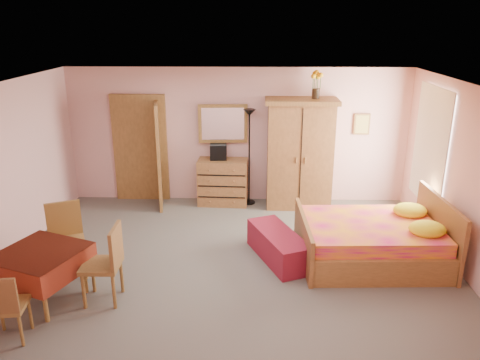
{
  "coord_description": "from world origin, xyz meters",
  "views": [
    {
      "loc": [
        0.28,
        -6.3,
        3.41
      ],
      "look_at": [
        0.1,
        0.3,
        1.15
      ],
      "focal_mm": 35.0,
      "sensor_mm": 36.0,
      "label": 1
    }
  ],
  "objects_px": {
    "chair_east": "(101,264)",
    "chair_north": "(67,242)",
    "stereo": "(218,152)",
    "sunflower_vase": "(316,85)",
    "floor_lamp": "(249,158)",
    "dining_table": "(44,276)",
    "bed": "(371,230)",
    "chest_of_drawers": "(223,182)",
    "wardrobe": "(300,154)",
    "chair_south": "(8,305)",
    "wall_mirror": "(223,124)",
    "bench": "(278,246)"
  },
  "relations": [
    {
      "from": "chair_east",
      "to": "chair_north",
      "type": "bearing_deg",
      "value": 46.92
    },
    {
      "from": "stereo",
      "to": "sunflower_vase",
      "type": "distance_m",
      "value": 2.2
    },
    {
      "from": "stereo",
      "to": "floor_lamp",
      "type": "distance_m",
      "value": 0.6
    },
    {
      "from": "floor_lamp",
      "to": "dining_table",
      "type": "distance_m",
      "value": 4.34
    },
    {
      "from": "bed",
      "to": "chest_of_drawers",
      "type": "bearing_deg",
      "value": 134.41
    },
    {
      "from": "chair_north",
      "to": "dining_table",
      "type": "bearing_deg",
      "value": 58.55
    },
    {
      "from": "chest_of_drawers",
      "to": "wardrobe",
      "type": "distance_m",
      "value": 1.57
    },
    {
      "from": "stereo",
      "to": "chair_south",
      "type": "distance_m",
      "value": 4.72
    },
    {
      "from": "wall_mirror",
      "to": "bed",
      "type": "relative_size",
      "value": 0.45
    },
    {
      "from": "wall_mirror",
      "to": "sunflower_vase",
      "type": "xyz_separation_m",
      "value": [
        1.7,
        -0.25,
        0.77
      ]
    },
    {
      "from": "stereo",
      "to": "bench",
      "type": "xyz_separation_m",
      "value": [
        1.05,
        -2.27,
        -0.82
      ]
    },
    {
      "from": "bench",
      "to": "chair_east",
      "type": "bearing_deg",
      "value": -153.18
    },
    {
      "from": "stereo",
      "to": "bench",
      "type": "distance_m",
      "value": 2.63
    },
    {
      "from": "bed",
      "to": "chair_east",
      "type": "xyz_separation_m",
      "value": [
        -3.65,
        -1.18,
        0.03
      ]
    },
    {
      "from": "wall_mirror",
      "to": "sunflower_vase",
      "type": "height_order",
      "value": "sunflower_vase"
    },
    {
      "from": "chair_east",
      "to": "floor_lamp",
      "type": "bearing_deg",
      "value": -28.87
    },
    {
      "from": "dining_table",
      "to": "chair_east",
      "type": "height_order",
      "value": "chair_east"
    },
    {
      "from": "chest_of_drawers",
      "to": "sunflower_vase",
      "type": "bearing_deg",
      "value": 1.31
    },
    {
      "from": "stereo",
      "to": "floor_lamp",
      "type": "xyz_separation_m",
      "value": [
        0.59,
        0.0,
        -0.11
      ]
    },
    {
      "from": "chest_of_drawers",
      "to": "wardrobe",
      "type": "relative_size",
      "value": 0.46
    },
    {
      "from": "chest_of_drawers",
      "to": "wardrobe",
      "type": "xyz_separation_m",
      "value": [
        1.45,
        -0.07,
        0.59
      ]
    },
    {
      "from": "sunflower_vase",
      "to": "chair_north",
      "type": "xyz_separation_m",
      "value": [
        -3.68,
        -2.74,
        -1.81
      ]
    },
    {
      "from": "floor_lamp",
      "to": "chair_north",
      "type": "distance_m",
      "value": 3.79
    },
    {
      "from": "wardrobe",
      "to": "bed",
      "type": "relative_size",
      "value": 0.99
    },
    {
      "from": "sunflower_vase",
      "to": "chair_south",
      "type": "relative_size",
      "value": 0.58
    },
    {
      "from": "floor_lamp",
      "to": "chair_south",
      "type": "xyz_separation_m",
      "value": [
        -2.63,
        -4.21,
        -0.5
      ]
    },
    {
      "from": "stereo",
      "to": "bed",
      "type": "distance_m",
      "value": 3.34
    },
    {
      "from": "chest_of_drawers",
      "to": "bench",
      "type": "height_order",
      "value": "chest_of_drawers"
    },
    {
      "from": "bed",
      "to": "chair_east",
      "type": "relative_size",
      "value": 2.05
    },
    {
      "from": "chest_of_drawers",
      "to": "bed",
      "type": "relative_size",
      "value": 0.45
    },
    {
      "from": "wardrobe",
      "to": "chair_south",
      "type": "height_order",
      "value": "wardrobe"
    },
    {
      "from": "floor_lamp",
      "to": "bench",
      "type": "height_order",
      "value": "floor_lamp"
    },
    {
      "from": "stereo",
      "to": "wardrobe",
      "type": "bearing_deg",
      "value": -4.21
    },
    {
      "from": "wall_mirror",
      "to": "wardrobe",
      "type": "height_order",
      "value": "wardrobe"
    },
    {
      "from": "sunflower_vase",
      "to": "chair_east",
      "type": "height_order",
      "value": "sunflower_vase"
    },
    {
      "from": "floor_lamp",
      "to": "dining_table",
      "type": "relative_size",
      "value": 1.95
    },
    {
      "from": "wall_mirror",
      "to": "bench",
      "type": "relative_size",
      "value": 0.73
    },
    {
      "from": "sunflower_vase",
      "to": "chair_north",
      "type": "relative_size",
      "value": 0.49
    },
    {
      "from": "chair_south",
      "to": "bench",
      "type": "bearing_deg",
      "value": 24.65
    },
    {
      "from": "chair_east",
      "to": "bed",
      "type": "bearing_deg",
      "value": -72.86
    },
    {
      "from": "chest_of_drawers",
      "to": "floor_lamp",
      "type": "distance_m",
      "value": 0.7
    },
    {
      "from": "wall_mirror",
      "to": "dining_table",
      "type": "xyz_separation_m",
      "value": [
        -2.06,
        -3.62,
        -1.2
      ]
    },
    {
      "from": "dining_table",
      "to": "chair_east",
      "type": "xyz_separation_m",
      "value": [
        0.74,
        0.03,
        0.16
      ]
    },
    {
      "from": "bed",
      "to": "chair_north",
      "type": "relative_size",
      "value": 2.03
    },
    {
      "from": "floor_lamp",
      "to": "sunflower_vase",
      "type": "distance_m",
      "value": 1.84
    },
    {
      "from": "floor_lamp",
      "to": "wardrobe",
      "type": "relative_size",
      "value": 0.9
    },
    {
      "from": "stereo",
      "to": "chair_east",
      "type": "xyz_separation_m",
      "value": [
        -1.24,
        -3.42,
        -0.53
      ]
    },
    {
      "from": "floor_lamp",
      "to": "wardrobe",
      "type": "distance_m",
      "value": 0.96
    },
    {
      "from": "bench",
      "to": "dining_table",
      "type": "bearing_deg",
      "value": -158.63
    },
    {
      "from": "bench",
      "to": "chair_north",
      "type": "distance_m",
      "value": 3.01
    }
  ]
}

